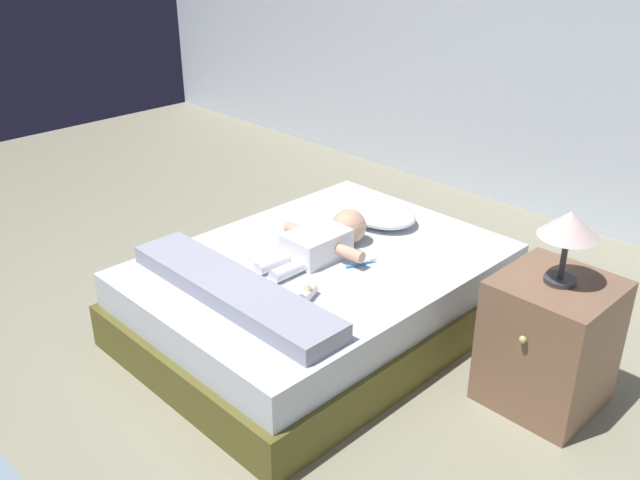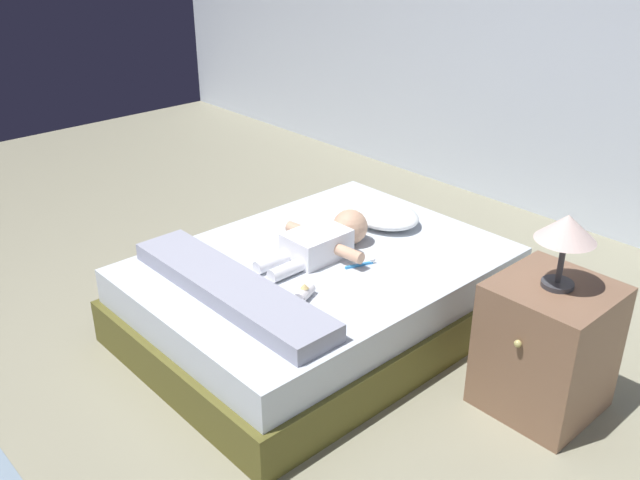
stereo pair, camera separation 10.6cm
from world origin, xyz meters
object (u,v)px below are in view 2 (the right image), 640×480
at_px(pillow, 380,213).
at_px(toothbrush, 361,264).
at_px(baby, 325,240).
at_px(baby_bottle, 305,293).
at_px(nightstand, 547,347).
at_px(bed, 320,294).
at_px(lamp, 566,231).

bearing_deg(pillow, toothbrush, -56.42).
distance_m(baby, baby_bottle, 0.45).
distance_m(pillow, baby, 0.48).
xyz_separation_m(toothbrush, nightstand, (0.88, 0.20, -0.11)).
bearing_deg(baby, pillow, 99.26).
height_order(toothbrush, baby_bottle, baby_bottle).
distance_m(bed, baby_bottle, 0.45).
bearing_deg(baby_bottle, pillow, 111.95).
bearing_deg(nightstand, bed, -164.81).
height_order(pillow, baby_bottle, pillow).
xyz_separation_m(bed, baby_bottle, (0.23, -0.30, 0.23)).
distance_m(bed, pillow, 0.60).
relative_size(baby, nightstand, 1.11).
xyz_separation_m(nightstand, lamp, (0.00, 0.00, 0.53)).
bearing_deg(lamp, baby, -168.17).
relative_size(nightstand, lamp, 1.87).
height_order(bed, nightstand, nightstand).
height_order(baby, lamp, lamp).
relative_size(bed, toothbrush, 11.77).
xyz_separation_m(pillow, baby, (0.08, -0.47, 0.02)).
xyz_separation_m(pillow, baby_bottle, (0.34, -0.84, -0.02)).
relative_size(nightstand, baby_bottle, 4.68).
bearing_deg(nightstand, lamp, 90.00).
xyz_separation_m(bed, toothbrush, (0.19, 0.09, 0.21)).
bearing_deg(pillow, nightstand, -11.57).
relative_size(pillow, lamp, 1.51).
height_order(bed, baby_bottle, baby_bottle).
height_order(nightstand, baby_bottle, nightstand).
relative_size(baby, toothbrush, 4.23).
relative_size(bed, lamp, 5.79).
relative_size(lamp, baby_bottle, 2.51).
bearing_deg(lamp, pillow, 168.43).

